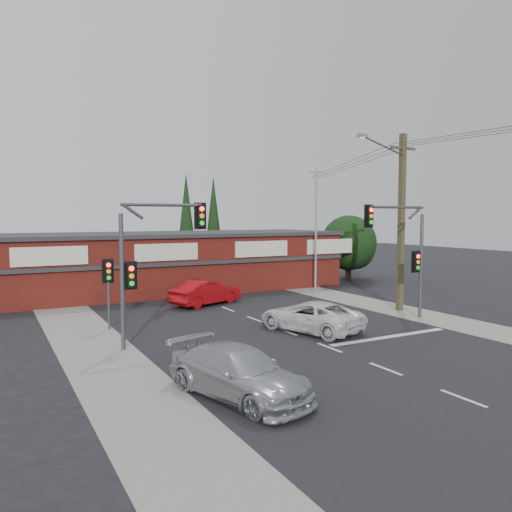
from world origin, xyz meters
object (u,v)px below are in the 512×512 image
white_suv (310,316)px  shop_building (163,261)px  silver_suv (239,373)px  red_sedan (206,292)px  utility_pole (400,216)px

white_suv → shop_building: shop_building is taller
white_suv → silver_suv: bearing=24.4°
white_suv → red_sedan: (-1.56, 8.86, 0.05)m
shop_building → white_suv: bearing=-82.7°
silver_suv → utility_pole: size_ratio=0.51×
red_sedan → shop_building: size_ratio=0.17×
silver_suv → shop_building: bearing=62.2°
red_sedan → utility_pole: bearing=-149.1°
white_suv → utility_pole: bearing=176.7°
shop_building → utility_pole: (9.36, -14.00, 3.26)m
silver_suv → shop_building: shop_building is taller
white_suv → red_sedan: size_ratio=1.11×
red_sedan → utility_pole: utility_pole is taller
white_suv → silver_suv: 9.11m
utility_pole → white_suv: bearing=-165.9°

